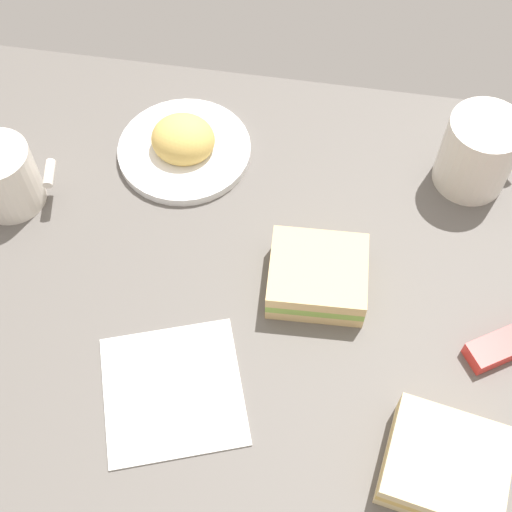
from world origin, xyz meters
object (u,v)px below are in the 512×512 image
object	(u,v)px
plate_of_food	(184,145)
coffee_mug_black	(4,177)
coffee_mug_milky	(478,152)
sandwich_side	(445,466)
sandwich_main	(317,276)
paper_napkin	(173,391)

from	to	relation	value
plate_of_food	coffee_mug_black	distance (cm)	22.66
coffee_mug_milky	plate_of_food	bearing A→B (deg)	-177.20
coffee_mug_milky	sandwich_side	size ratio (longest dim) A/B	0.87
plate_of_food	coffee_mug_black	bearing A→B (deg)	-151.27
coffee_mug_black	sandwich_main	distance (cm)	39.76
sandwich_main	coffee_mug_milky	bearing A→B (deg)	47.42
coffee_mug_milky	paper_napkin	world-z (taller)	coffee_mug_milky
coffee_mug_black	sandwich_main	xyz separation A→B (cm)	(39.18, -6.37, -2.26)
plate_of_food	coffee_mug_milky	world-z (taller)	coffee_mug_milky
paper_napkin	plate_of_food	bearing A→B (deg)	100.20
coffee_mug_black	paper_napkin	world-z (taller)	coffee_mug_black
sandwich_side	paper_napkin	xyz separation A→B (cm)	(-28.42, 3.98, -2.05)
sandwich_main	paper_napkin	distance (cm)	20.65
paper_napkin	sandwich_side	bearing A→B (deg)	-7.96
coffee_mug_milky	paper_napkin	distance (cm)	46.59
plate_of_food	sandwich_side	world-z (taller)	plate_of_food
coffee_mug_black	sandwich_side	xyz separation A→B (cm)	(54.00, -25.74, -2.26)
plate_of_food	sandwich_side	size ratio (longest dim) A/B	1.34
coffee_mug_milky	paper_napkin	bearing A→B (deg)	-132.08
coffee_mug_black	paper_napkin	size ratio (longest dim) A/B	0.73
coffee_mug_black	sandwich_main	bearing A→B (deg)	-9.24
sandwich_main	plate_of_food	bearing A→B (deg)	138.57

